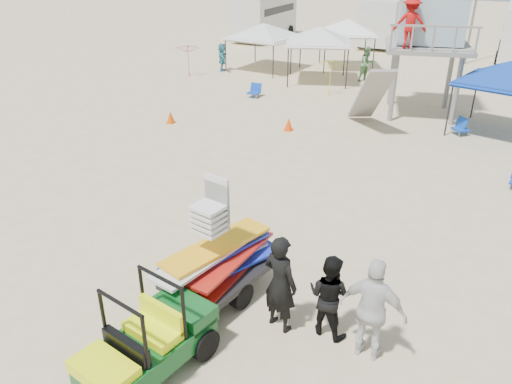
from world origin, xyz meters
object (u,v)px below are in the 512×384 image
at_px(man_left, 280,283).
at_px(canopy_blue, 510,65).
at_px(surf_trailer, 216,256).
at_px(lifeguard_tower, 430,18).
at_px(utility_cart, 144,336).

height_order(man_left, canopy_blue, canopy_blue).
relative_size(surf_trailer, canopy_blue, 0.75).
bearing_deg(man_left, lifeguard_tower, -73.00).
bearing_deg(canopy_blue, surf_trailer, -109.26).
bearing_deg(utility_cart, lifeguard_tower, 85.28).
bearing_deg(canopy_blue, man_left, -102.93).
height_order(man_left, lifeguard_tower, lifeguard_tower).
xyz_separation_m(utility_cart, man_left, (1.52, 2.03, 0.19)).
distance_m(utility_cart, lifeguard_tower, 17.35).
bearing_deg(man_left, utility_cart, 69.77).
distance_m(surf_trailer, lifeguard_tower, 15.04).
bearing_deg(surf_trailer, canopy_blue, 70.74).
xyz_separation_m(surf_trailer, canopy_blue, (4.62, 13.23, 1.69)).
distance_m(man_left, lifeguard_tower, 15.26).
bearing_deg(utility_cart, surf_trailer, 89.95).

